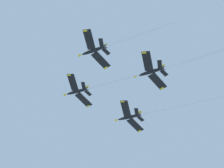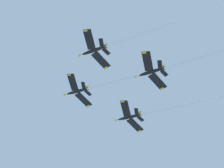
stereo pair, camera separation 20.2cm
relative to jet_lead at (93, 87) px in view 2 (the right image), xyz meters
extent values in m
ellipsoid|color=black|center=(4.76, -7.52, 2.59)|extent=(7.72, 10.91, 4.65)
cone|color=yellow|center=(8.20, -12.95, 4.46)|extent=(2.01, 2.22, 1.60)
ellipsoid|color=black|center=(5.75, -9.08, 3.75)|extent=(2.42, 3.02, 1.64)
cube|color=black|center=(8.84, -4.06, 2.28)|extent=(8.76, 8.94, 1.19)
cube|color=yellow|center=(12.13, -1.59, 2.31)|extent=(1.76, 1.72, 0.62)
cube|color=black|center=(-0.12, -9.73, 2.28)|extent=(9.65, 6.17, 1.19)
cube|color=yellow|center=(-3.75, -11.65, 2.31)|extent=(1.22, 1.89, 0.62)
cube|color=black|center=(4.12, -2.24, 1.20)|extent=(3.66, 3.90, 0.65)
cube|color=black|center=(0.26, -4.68, 1.20)|extent=(3.93, 2.61, 0.65)
cube|color=yellow|center=(2.08, -3.29, 2.60)|extent=(1.80, 2.70, 3.36)
cylinder|color=#38383D|center=(2.17, -2.59, 0.88)|extent=(1.31, 1.43, 1.05)
cylinder|color=#38383D|center=(1.41, -3.07, 0.88)|extent=(1.31, 1.43, 1.05)
cylinder|color=white|center=(-7.60, 12.00, -4.20)|extent=(19.47, 30.04, 10.93)
ellipsoid|color=black|center=(9.58, 16.86, -2.79)|extent=(7.65, 10.99, 4.47)
cone|color=yellow|center=(12.98, 11.37, -1.03)|extent=(2.00, 2.21, 1.58)
ellipsoid|color=black|center=(10.56, 15.27, -1.66)|extent=(2.40, 3.02, 1.60)
cube|color=black|center=(13.69, 20.29, -3.10)|extent=(8.80, 8.91, 1.14)
cube|color=yellow|center=(17.01, 22.72, -3.06)|extent=(1.76, 1.73, 0.59)
cube|color=black|center=(4.68, 14.70, -3.10)|extent=(9.65, 6.11, 1.14)
cube|color=yellow|center=(1.03, 12.82, -3.06)|extent=(1.21, 1.90, 0.59)
cube|color=black|center=(8.98, 22.16, -4.11)|extent=(3.68, 3.90, 0.63)
cube|color=black|center=(5.10, 19.76, -4.11)|extent=(3.92, 2.59, 0.63)
cube|color=yellow|center=(6.95, 21.11, -2.70)|extent=(1.76, 2.69, 3.33)
cylinder|color=#38383D|center=(7.03, 21.83, -4.41)|extent=(1.30, 1.42, 1.03)
cylinder|color=#38383D|center=(6.26, 21.36, -4.41)|extent=(1.30, 1.42, 1.03)
cylinder|color=white|center=(-1.27, 34.36, -8.51)|extent=(16.35, 25.76, 8.79)
ellipsoid|color=black|center=(-21.79, -3.47, -3.37)|extent=(7.57, 11.01, 4.56)
cone|color=yellow|center=(-18.43, -8.97, -1.56)|extent=(2.00, 2.22, 1.59)
ellipsoid|color=black|center=(-20.82, -5.05, -2.23)|extent=(2.38, 3.03, 1.63)
cube|color=black|center=(-17.65, -0.07, -3.69)|extent=(8.83, 8.88, 1.17)
cube|color=yellow|center=(-14.32, 2.34, -3.65)|extent=(1.75, 1.74, 0.60)
cube|color=black|center=(-26.70, -5.59, -3.69)|extent=(9.64, 6.05, 1.17)
cube|color=yellow|center=(-30.36, -7.46, -3.65)|extent=(1.20, 1.89, 0.60)
cube|color=black|center=(-22.35, 1.83, -4.73)|extent=(3.69, 3.89, 0.64)
cube|color=black|center=(-26.24, -0.55, -4.73)|extent=(3.91, 2.56, 0.64)
cube|color=yellow|center=(-24.39, 0.80, -3.33)|extent=(1.75, 2.71, 3.35)
cylinder|color=#38383D|center=(-24.29, 1.51, -5.04)|extent=(1.30, 1.42, 1.04)
cylinder|color=#38383D|center=(-25.06, 1.04, -5.04)|extent=(1.30, 1.42, 1.04)
cylinder|color=white|center=(-34.47, 17.31, -10.34)|extent=(20.12, 32.31, 11.21)
ellipsoid|color=black|center=(-14.82, 23.34, -8.17)|extent=(7.53, 11.06, 4.43)
cone|color=yellow|center=(-11.48, 17.80, -6.43)|extent=(1.99, 2.21, 1.57)
ellipsoid|color=black|center=(-13.85, 21.74, -7.05)|extent=(2.37, 3.03, 1.60)
cube|color=black|center=(-10.66, 26.71, -8.48)|extent=(8.86, 8.86, 1.13)
cube|color=yellow|center=(-7.32, 29.10, -8.44)|extent=(1.75, 1.75, 0.58)
cube|color=black|center=(-19.75, 21.25, -8.48)|extent=(9.64, 6.01, 1.13)
cube|color=yellow|center=(-23.42, 19.41, -8.44)|extent=(1.19, 1.90, 0.58)
cube|color=black|center=(-15.36, 28.65, -9.47)|extent=(3.70, 3.89, 0.62)
cube|color=black|center=(-19.26, 26.30, -9.47)|extent=(3.91, 2.55, 0.62)
cube|color=yellow|center=(-17.40, 27.62, -8.07)|extent=(1.72, 2.70, 3.33)
cylinder|color=#38383D|center=(-17.31, 28.35, -9.78)|extent=(1.29, 1.42, 1.03)
cylinder|color=#38383D|center=(-18.08, 27.88, -9.78)|extent=(1.29, 1.42, 1.03)
cylinder|color=white|center=(-27.47, 44.34, -14.87)|extent=(20.38, 32.89, 11.10)
camera|label=1|loc=(31.20, 66.40, -128.91)|focal=51.65mm
camera|label=2|loc=(31.37, 66.29, -128.91)|focal=51.65mm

